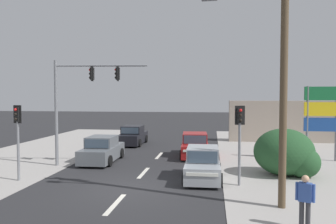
% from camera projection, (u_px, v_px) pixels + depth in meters
% --- Properties ---
extents(ground_plane, '(140.00, 140.00, 0.00)m').
position_uv_depth(ground_plane, '(129.00, 189.00, 14.02)').
color(ground_plane, '#28282B').
extents(lane_dash_near, '(0.20, 2.40, 0.01)m').
position_uv_depth(lane_dash_near, '(115.00, 204.00, 12.04)').
color(lane_dash_near, silver).
rests_on(lane_dash_near, ground).
extents(lane_dash_mid, '(0.20, 2.40, 0.01)m').
position_uv_depth(lane_dash_mid, '(144.00, 173.00, 16.99)').
color(lane_dash_mid, silver).
rests_on(lane_dash_mid, ground).
extents(lane_dash_far, '(0.20, 2.40, 0.01)m').
position_uv_depth(lane_dash_far, '(159.00, 156.00, 21.93)').
color(lane_dash_far, silver).
rests_on(lane_dash_far, ground).
extents(kerb_right_verge, '(10.00, 44.00, 0.02)m').
position_uv_depth(kerb_right_verge, '(334.00, 184.00, 14.78)').
color(kerb_right_verge, '#A39E99').
rests_on(kerb_right_verge, ground).
extents(kerb_left_verge, '(8.00, 40.00, 0.02)m').
position_uv_depth(kerb_left_verge, '(5.00, 164.00, 19.12)').
color(kerb_left_verge, '#A39E99').
rests_on(kerb_left_verge, ground).
extents(utility_pole_foreground_right, '(3.78, 0.43, 10.54)m').
position_uv_depth(utility_pole_foreground_right, '(281.00, 48.00, 11.38)').
color(utility_pole_foreground_right, brown).
rests_on(utility_pole_foreground_right, ground).
extents(traffic_signal_mast, '(5.27, 0.68, 6.00)m').
position_uv_depth(traffic_signal_mast, '(79.00, 93.00, 18.50)').
color(traffic_signal_mast, slate).
rests_on(traffic_signal_mast, ground).
extents(pedestal_signal_right_kerb, '(0.44, 0.31, 3.56)m').
position_uv_depth(pedestal_signal_right_kerb, '(240.00, 132.00, 14.39)').
color(pedestal_signal_right_kerb, slate).
rests_on(pedestal_signal_right_kerb, ground).
extents(pedestal_signal_left_kerb, '(0.44, 0.31, 3.56)m').
position_uv_depth(pedestal_signal_left_kerb, '(18.00, 130.00, 15.24)').
color(pedestal_signal_left_kerb, slate).
rests_on(pedestal_signal_left_kerb, ground).
extents(shopping_plaza_sign, '(2.10, 0.16, 4.60)m').
position_uv_depth(shopping_plaza_sign, '(322.00, 113.00, 20.00)').
color(shopping_plaza_sign, slate).
rests_on(shopping_plaza_sign, ground).
extents(roadside_bush, '(3.11, 2.67, 2.36)m').
position_uv_depth(roadside_bush, '(287.00, 154.00, 16.34)').
color(roadside_bush, '#234C28').
rests_on(roadside_bush, ground).
extents(shopfront_wall_far, '(12.00, 1.00, 3.60)m').
position_uv_depth(shopfront_wall_far, '(299.00, 122.00, 28.29)').
color(shopfront_wall_far, '#A39384').
rests_on(shopfront_wall_far, ground).
extents(sedan_kerbside_parked, '(2.08, 4.33, 1.56)m').
position_uv_depth(sedan_kerbside_parked, '(195.00, 146.00, 21.59)').
color(sedan_kerbside_parked, maroon).
rests_on(sedan_kerbside_parked, ground).
extents(sedan_crossing_left, '(1.89, 4.24, 1.56)m').
position_uv_depth(sedan_crossing_left, '(133.00, 136.00, 27.05)').
color(sedan_crossing_left, black).
rests_on(sedan_crossing_left, ground).
extents(sedan_oncoming_near, '(1.95, 4.27, 1.56)m').
position_uv_depth(sedan_oncoming_near, '(102.00, 150.00, 19.84)').
color(sedan_oncoming_near, slate).
rests_on(sedan_oncoming_near, ground).
extents(hatchback_receding_far, '(1.83, 3.66, 1.53)m').
position_uv_depth(hatchback_receding_far, '(203.00, 165.00, 15.62)').
color(hatchback_receding_far, '#A3A8AD').
rests_on(hatchback_receding_far, ground).
extents(pedestrian_at_kerb, '(0.52, 0.35, 1.63)m').
position_uv_depth(pedestrian_at_kerb, '(305.00, 199.00, 9.72)').
color(pedestrian_at_kerb, '#333338').
rests_on(pedestrian_at_kerb, ground).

